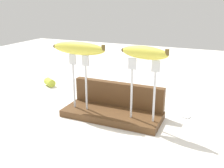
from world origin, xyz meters
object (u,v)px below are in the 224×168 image
Objects in this scene: fork_stand_left at (80,77)px; fork_stand_right at (143,85)px; fork_fallen_near at (174,112)px; banana_raised_left at (78,48)px; banana_raised_right at (144,53)px; banana_chunk_near at (50,82)px.

fork_stand_right is (0.23, -0.00, 0.00)m from fork_stand_left.
banana_raised_left is at bearing -155.67° from fork_fallen_near.
banana_raised_left is 1.27× the size of banana_raised_right.
banana_raised_left is at bearing 180.00° from fork_stand_right.
fork_stand_right is 0.25m from banana_raised_left.
fork_stand_left is at bearing -155.67° from fork_fallen_near.
fork_fallen_near is (0.31, 0.14, -0.14)m from fork_stand_left.
fork_stand_right reaches higher than fork_stand_left.
banana_raised_right reaches higher than banana_raised_left.
fork_stand_left is at bearing -180.00° from banana_raised_right.
fork_stand_left is at bearing 180.00° from fork_stand_right.
fork_fallen_near is at bearing -7.16° from banana_chunk_near.
banana_chunk_near is (-0.30, 0.22, -0.12)m from fork_stand_left.
fork_fallen_near is at bearing 59.86° from fork_stand_right.
banana_raised_right is (0.23, 0.00, 0.10)m from fork_stand_left.
banana_raised_left is (-0.23, 0.00, 0.10)m from fork_stand_right.
fork_stand_right is at bearing -22.34° from banana_chunk_near.
banana_raised_left is 0.43m from banana_chunk_near.
fork_stand_right is 0.58m from banana_chunk_near.
banana_chunk_near is (-0.53, 0.22, -0.12)m from fork_stand_right.
fork_stand_left is at bearing -35.95° from banana_chunk_near.
banana_raised_left is 3.11× the size of banana_chunk_near.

